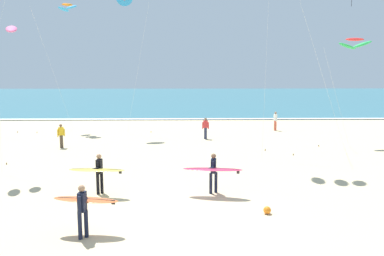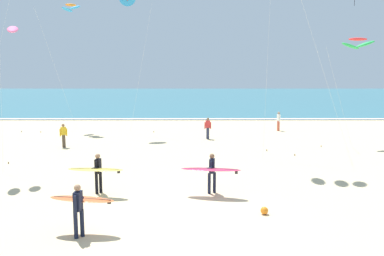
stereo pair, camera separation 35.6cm
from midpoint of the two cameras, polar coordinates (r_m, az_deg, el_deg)
ground_plane at (r=14.79m, az=-1.60°, el=-12.21°), size 160.00×160.00×0.00m
ocean_water at (r=70.48m, az=-0.26°, el=4.32°), size 160.00×60.00×0.08m
shoreline_foam at (r=40.91m, az=-0.51°, el=1.31°), size 160.00×0.88×0.01m
surfer_lead at (r=16.75m, az=3.45°, el=-5.96°), size 2.55×1.12×1.71m
surfer_trailing at (r=17.14m, az=-12.68°, el=-5.83°), size 2.36×1.00×1.71m
surfer_third at (r=13.22m, az=-14.73°, el=-10.26°), size 2.11×1.00×1.71m
kite_arc_scarlet_mid at (r=28.69m, az=22.81°, el=11.00°), size 2.83×2.57×7.16m
kite_arc_amber_outer at (r=36.12m, az=-16.41°, el=16.04°), size 3.42×3.18×10.47m
bystander_red_top at (r=29.76m, az=2.68°, el=-0.02°), size 0.50×0.22×1.59m
bystander_white_top at (r=34.46m, az=12.53°, el=0.96°), size 0.25×0.49×1.59m
bystander_yellow_top at (r=27.85m, az=-17.30°, el=-1.00°), size 0.43×0.32×1.59m
beach_ball at (r=15.06m, az=10.98°, el=-11.42°), size 0.28×0.28×0.28m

